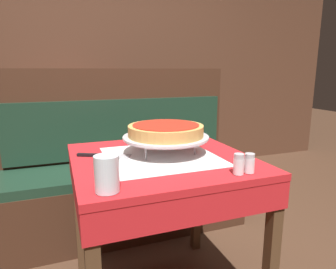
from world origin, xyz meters
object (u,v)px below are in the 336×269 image
Objects in this scene: water_glass_near at (107,174)px; deep_dish_pizza at (166,130)px; dining_table_rear at (70,128)px; salt_shaker at (239,164)px; pepper_shaker at (249,163)px; dining_table_front at (161,176)px; pizza_pan_stand at (166,138)px; pizza_server at (105,156)px; booth_bench at (127,184)px; napkin_holder at (164,131)px; condiment_caddy at (72,109)px.

deep_dish_pizza is at bearing 47.23° from water_glass_near.
dining_table_rear is 1.99m from salt_shaker.
pepper_shaker is (0.55, -0.01, -0.02)m from water_glass_near.
pizza_pan_stand is at bearing 45.59° from dining_table_front.
water_glass_near reaches higher than dining_table_rear.
pizza_pan_stand is at bearing -9.30° from pizza_server.
dining_table_front is 1.04× the size of dining_table_rear.
booth_bench reaches higher than deep_dish_pizza.
dining_table_rear is 6.28× the size of water_glass_near.
napkin_holder is (0.10, 0.32, -0.07)m from deep_dish_pizza.
salt_shaker is 1.05× the size of pepper_shaker.
dining_table_front is at bearing 47.43° from water_glass_near.
dining_table_rear is 2.15× the size of deep_dish_pizza.
condiment_caddy is at bearing 102.78° from pizza_pan_stand.
deep_dish_pizza is at bearing -87.38° from booth_bench.
salt_shaker is 0.81× the size of napkin_holder.
pepper_shaker is (0.59, -1.91, 0.17)m from dining_table_rear.
pepper_shaker is (0.05, -0.00, -0.00)m from salt_shaker.
dining_table_front is 9.89× the size of salt_shaker.
pizza_server is at bearing -109.23° from booth_bench.
booth_bench reaches higher than napkin_holder.
booth_bench is at bearing 74.84° from water_glass_near.
dining_table_rear is 1.91m from water_glass_near.
booth_bench is (0.34, -0.78, -0.30)m from dining_table_rear.
pizza_pan_stand is 0.43m from pepper_shaker.
deep_dish_pizza is at bearing 45.59° from dining_table_front.
water_glass_near is at bearing -132.77° from pizza_pan_stand.
napkin_holder is (0.14, -0.44, 0.47)m from booth_bench.
booth_bench is 9.40× the size of condiment_caddy.
pizza_pan_stand is 5.06× the size of salt_shaker.
salt_shaker is (0.44, -0.42, 0.04)m from pizza_server.
dining_table_rear is 1.50m from pizza_server.
condiment_caddy is (-0.07, 1.51, 0.04)m from pizza_server.
pizza_pan_stand reaches higher than salt_shaker.
dining_table_front is 4.41× the size of condiment_caddy.
dining_table_rear is at bearing 111.45° from napkin_holder.
condiment_caddy is (-0.32, 0.81, 0.47)m from booth_bench.
water_glass_near is 0.50m from salt_shaker.
water_glass_near is 1.22× the size of napkin_holder.
dining_table_front reaches higher than dining_table_rear.
dining_table_rear is 3.12× the size of pizza_server.
napkin_holder is (0.48, -1.22, 0.17)m from dining_table_rear.
pizza_server is 1.52m from condiment_caddy.
deep_dish_pizza is at bearing 119.58° from pepper_shaker.
water_glass_near is at bearing 179.31° from pepper_shaker.
dining_table_rear is 9.94× the size of pepper_shaker.
pizza_server is at bearing 139.69° from pepper_shaker.
salt_shaker is at bearing -66.47° from deep_dish_pizza.
booth_bench is 4.76× the size of deep_dish_pizza.
salt_shaker is at bearing -59.17° from dining_table_front.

